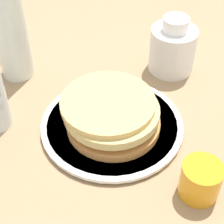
{
  "coord_description": "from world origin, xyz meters",
  "views": [
    {
      "loc": [
        0.14,
        -0.46,
        0.5
      ],
      "look_at": [
        -0.02,
        -0.01,
        0.04
      ],
      "focal_mm": 60.0,
      "sensor_mm": 36.0,
      "label": 1
    }
  ],
  "objects_px": {
    "cream_jug": "(173,48)",
    "water_bottle_mid": "(9,25)",
    "plate": "(112,125)",
    "juice_glass": "(200,180)",
    "pancake_stack": "(111,113)"
  },
  "relations": [
    {
      "from": "plate",
      "to": "juice_glass",
      "type": "bearing_deg",
      "value": -26.77
    },
    {
      "from": "cream_jug",
      "to": "water_bottle_mid",
      "type": "height_order",
      "value": "water_bottle_mid"
    },
    {
      "from": "juice_glass",
      "to": "cream_jug",
      "type": "xyz_separation_m",
      "value": [
        -0.11,
        0.3,
        0.02
      ]
    },
    {
      "from": "plate",
      "to": "juice_glass",
      "type": "xyz_separation_m",
      "value": [
        0.17,
        -0.09,
        0.02
      ]
    },
    {
      "from": "water_bottle_mid",
      "to": "pancake_stack",
      "type": "bearing_deg",
      "value": -20.49
    },
    {
      "from": "water_bottle_mid",
      "to": "plate",
      "type": "bearing_deg",
      "value": -19.84
    },
    {
      "from": "water_bottle_mid",
      "to": "cream_jug",
      "type": "bearing_deg",
      "value": 22.42
    },
    {
      "from": "juice_glass",
      "to": "water_bottle_mid",
      "type": "relative_size",
      "value": 0.26
    },
    {
      "from": "pancake_stack",
      "to": "cream_jug",
      "type": "relative_size",
      "value": 1.47
    },
    {
      "from": "pancake_stack",
      "to": "cream_jug",
      "type": "height_order",
      "value": "cream_jug"
    },
    {
      "from": "pancake_stack",
      "to": "juice_glass",
      "type": "relative_size",
      "value": 2.85
    },
    {
      "from": "plate",
      "to": "water_bottle_mid",
      "type": "relative_size",
      "value": 1.05
    },
    {
      "from": "cream_jug",
      "to": "water_bottle_mid",
      "type": "bearing_deg",
      "value": -157.58
    },
    {
      "from": "pancake_stack",
      "to": "juice_glass",
      "type": "bearing_deg",
      "value": -25.91
    },
    {
      "from": "pancake_stack",
      "to": "water_bottle_mid",
      "type": "distance_m",
      "value": 0.27
    }
  ]
}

